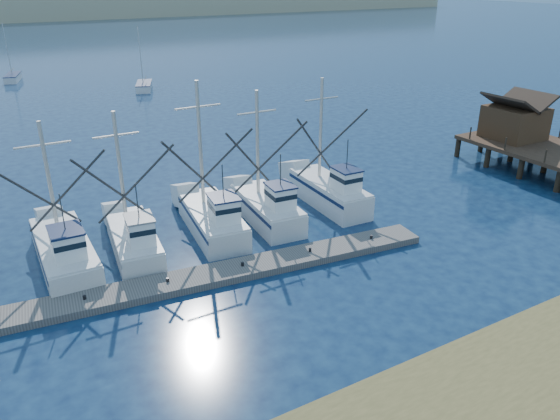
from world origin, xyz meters
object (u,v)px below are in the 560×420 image
object	(u,v)px
timber_pier	(551,142)
sailboat_far	(13,78)
floating_dock	(168,285)
sailboat_near	(144,86)

from	to	relation	value
timber_pier	sailboat_far	world-z (taller)	sailboat_far
sailboat_far	floating_dock	bearing A→B (deg)	-75.45
timber_pier	sailboat_far	bearing A→B (deg)	116.52
floating_dock	sailboat_near	size ratio (longest dim) A/B	3.63
timber_pier	floating_dock	bearing A→B (deg)	-177.05
timber_pier	sailboat_far	distance (m)	72.39
sailboat_far	timber_pier	bearing A→B (deg)	-49.33
floating_dock	sailboat_near	distance (m)	52.23
floating_dock	sailboat_far	distance (m)	66.39
floating_dock	sailboat_far	world-z (taller)	sailboat_far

